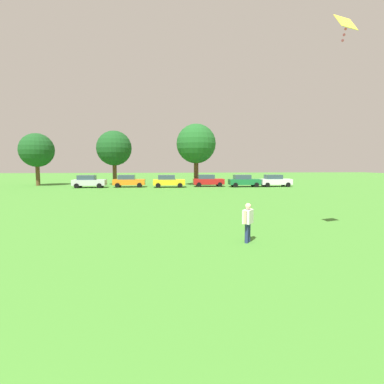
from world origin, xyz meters
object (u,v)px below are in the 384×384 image
at_px(kite, 346,25).
at_px(parked_car_yellow_2, 168,181).
at_px(adult_bystander, 248,219).
at_px(parked_car_silver_0, 89,181).
at_px(tree_far_right, 196,144).
at_px(tree_far_left, 37,150).
at_px(tree_center, 114,148).
at_px(parked_car_green_4, 244,181).
at_px(parked_car_white_5, 275,181).
at_px(parked_car_red_3, 208,180).
at_px(parked_car_orange_1, 129,181).

bearing_deg(kite, parked_car_yellow_2, 102.73).
distance_m(adult_bystander, parked_car_silver_0, 32.78).
xyz_separation_m(adult_bystander, kite, (3.79, 0.02, 7.69)).
bearing_deg(adult_bystander, tree_far_right, -146.99).
bearing_deg(tree_far_left, tree_center, 3.56).
height_order(parked_car_yellow_2, parked_car_green_4, same).
height_order(adult_bystander, tree_far_right, tree_far_right).
distance_m(parked_car_green_4, tree_center, 20.01).
xyz_separation_m(parked_car_green_4, parked_car_white_5, (4.47, -0.00, 0.00)).
xyz_separation_m(parked_car_green_4, tree_far_left, (-29.59, 5.11, 4.31)).
bearing_deg(tree_far_right, kite, -85.79).
bearing_deg(tree_far_right, parked_car_red_3, -62.60).
bearing_deg(parked_car_green_4, adult_bystander, -104.51).
bearing_deg(parked_car_white_5, tree_far_right, 159.77).
relative_size(kite, tree_far_left, 0.14).
bearing_deg(parked_car_green_4, tree_center, 162.67).
bearing_deg(parked_car_orange_1, kite, -68.21).
xyz_separation_m(kite, parked_car_white_5, (8.29, 29.40, -7.80)).
bearing_deg(tree_center, parked_car_yellow_2, -35.14).
xyz_separation_m(adult_bystander, parked_car_white_5, (12.08, 29.42, -0.10)).
xyz_separation_m(parked_car_green_4, tree_center, (-18.58, 5.80, 4.68)).
relative_size(adult_bystander, parked_car_red_3, 0.38).
distance_m(parked_car_orange_1, tree_far_left, 14.90).
distance_m(adult_bystander, parked_car_yellow_2, 29.66).
bearing_deg(tree_far_right, parked_car_orange_1, -162.65).
xyz_separation_m(parked_car_yellow_2, parked_car_red_3, (5.61, 1.14, 0.00)).
distance_m(parked_car_silver_0, tree_center, 7.57).
bearing_deg(parked_car_yellow_2, parked_car_orange_1, 171.27).
height_order(parked_car_red_3, tree_center, tree_center).
xyz_separation_m(parked_car_green_4, tree_far_right, (-6.28, 3.96, 5.30)).
bearing_deg(parked_car_silver_0, tree_far_left, 150.97).
bearing_deg(parked_car_white_5, parked_car_orange_1, 177.37).
xyz_separation_m(parked_car_red_3, parked_car_green_4, (4.87, -1.24, 0.00)).
distance_m(kite, tree_far_right, 33.54).
bearing_deg(parked_car_white_5, kite, -105.74).
bearing_deg(parked_car_silver_0, parked_car_orange_1, 5.54).
bearing_deg(parked_car_silver_0, tree_center, 64.31).
relative_size(tree_far_left, tree_center, 0.93).
bearing_deg(tree_center, parked_car_red_3, -18.38).
distance_m(kite, parked_car_orange_1, 33.59).
height_order(tree_center, tree_far_right, tree_far_right).
bearing_deg(tree_far_left, parked_car_silver_0, -29.03).
bearing_deg(adult_bystander, parked_car_silver_0, -120.29).
bearing_deg(tree_center, tree_far_left, -176.44).
bearing_deg(tree_far_left, parked_car_green_4, -9.80).
relative_size(adult_bystander, parked_car_yellow_2, 0.38).
bearing_deg(tree_far_left, kite, -53.25).
xyz_separation_m(parked_car_silver_0, tree_center, (2.58, 5.36, 4.68)).
bearing_deg(tree_far_right, tree_center, 171.50).
distance_m(parked_car_white_5, tree_far_right, 12.62).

